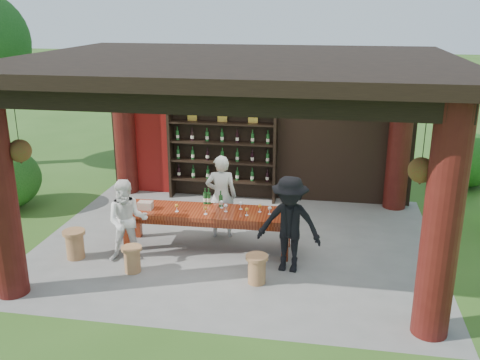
% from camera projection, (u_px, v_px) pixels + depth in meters
% --- Properties ---
extents(ground, '(90.00, 90.00, 0.00)m').
position_uv_depth(ground, '(236.00, 244.00, 10.19)').
color(ground, '#2D5119').
rests_on(ground, ground).
extents(pavilion, '(7.50, 6.00, 3.60)m').
position_uv_depth(pavilion, '(240.00, 129.00, 9.93)').
color(pavilion, slate).
rests_on(pavilion, ground).
extents(wine_shelf, '(2.50, 0.38, 2.20)m').
position_uv_depth(wine_shelf, '(222.00, 153.00, 12.27)').
color(wine_shelf, black).
rests_on(wine_shelf, ground).
extents(tasting_table, '(3.17, 0.89, 0.75)m').
position_uv_depth(tasting_table, '(208.00, 216.00, 9.82)').
color(tasting_table, '#5F1B0D').
rests_on(tasting_table, ground).
extents(stool_near_left, '(0.35, 0.35, 0.46)m').
position_uv_depth(stool_near_left, '(132.00, 259.00, 9.05)').
color(stool_near_left, '#93623B').
rests_on(stool_near_left, ground).
extents(stool_near_right, '(0.37, 0.37, 0.49)m').
position_uv_depth(stool_near_right, '(257.00, 268.00, 8.68)').
color(stool_near_right, '#93623B').
rests_on(stool_near_right, ground).
extents(stool_far_left, '(0.40, 0.40, 0.53)m').
position_uv_depth(stool_far_left, '(75.00, 244.00, 9.53)').
color(stool_far_left, '#93623B').
rests_on(stool_far_left, ground).
extents(host, '(0.65, 0.49, 1.64)m').
position_uv_depth(host, '(221.00, 196.00, 10.30)').
color(host, beige).
rests_on(host, ground).
extents(guest_woman, '(0.86, 0.76, 1.49)m').
position_uv_depth(guest_woman, '(127.00, 221.00, 9.32)').
color(guest_woman, white).
rests_on(guest_woman, ground).
extents(guest_man, '(1.14, 0.74, 1.67)m').
position_uv_depth(guest_man, '(289.00, 224.00, 8.93)').
color(guest_man, black).
rests_on(guest_man, ground).
extents(table_bottles, '(0.40, 0.18, 0.31)m').
position_uv_depth(table_bottles, '(211.00, 197.00, 10.02)').
color(table_bottles, '#194C1E').
rests_on(table_bottles, tasting_table).
extents(table_glasses, '(1.75, 0.43, 0.15)m').
position_uv_depth(table_glasses, '(231.00, 208.00, 9.69)').
color(table_glasses, silver).
rests_on(table_glasses, tasting_table).
extents(napkin_basket, '(0.26, 0.19, 0.14)m').
position_uv_depth(napkin_basket, '(145.00, 205.00, 9.84)').
color(napkin_basket, '#BF6672').
rests_on(napkin_basket, tasting_table).
extents(shrubs, '(14.68, 9.31, 1.36)m').
position_uv_depth(shrubs, '(374.00, 202.00, 10.76)').
color(shrubs, '#194C14').
rests_on(shrubs, ground).
extents(trees, '(20.48, 10.12, 4.80)m').
position_uv_depth(trees, '(433.00, 61.00, 9.70)').
color(trees, '#3F2819').
rests_on(trees, ground).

